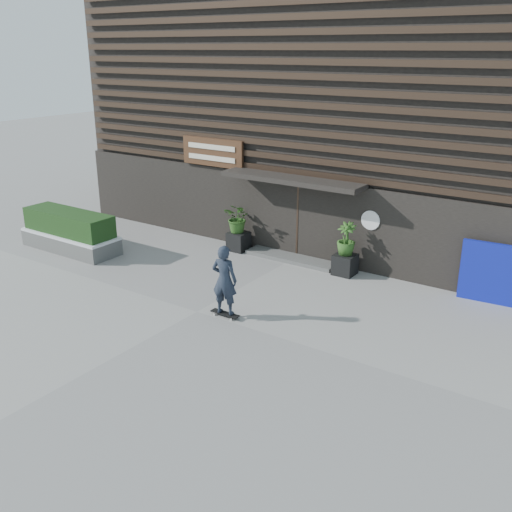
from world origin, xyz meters
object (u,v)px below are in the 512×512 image
Objects in this scene: planter_pot_left at (239,241)px; blue_tarp at (495,274)px; skateboarder at (224,280)px; raised_bed at (71,242)px; planter_pot_right at (345,264)px.

blue_tarp is at bearing 2.20° from planter_pot_left.
skateboarder reaches higher than planter_pot_left.
planter_pot_left is at bearing 122.09° from skateboarder.
raised_bed is 2.05× the size of blue_tarp.
blue_tarp reaches higher than raised_bed.
skateboarder reaches higher than blue_tarp.
blue_tarp is (7.82, 0.30, 0.50)m from planter_pot_left.
planter_pot_left is at bearing 177.83° from blue_tarp.
planter_pot_right is 0.33× the size of skateboarder.
raised_bed is at bearing -146.23° from planter_pot_left.
raised_bed is 7.31m from skateboarder.
blue_tarp is (4.02, 0.30, 0.50)m from planter_pot_right.
blue_tarp is 0.93× the size of skateboarder.
planter_pot_right is 0.17× the size of raised_bed.
skateboarder is (7.18, -1.19, 0.71)m from raised_bed.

